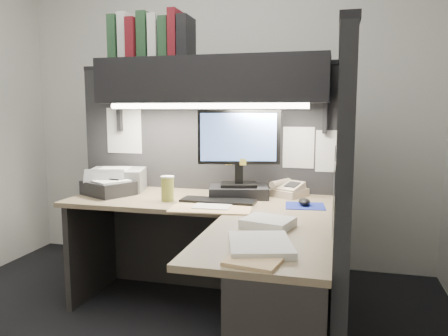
% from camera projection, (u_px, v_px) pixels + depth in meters
% --- Properties ---
extents(wall_back, '(3.50, 0.04, 2.70)m').
position_uv_depth(wall_back, '(222.00, 104.00, 3.68)').
color(wall_back, silver).
rests_on(wall_back, floor).
extents(partition_back, '(1.90, 0.06, 1.60)m').
position_uv_depth(partition_back, '(206.00, 179.00, 3.20)').
color(partition_back, black).
rests_on(partition_back, floor).
extents(partition_right, '(0.06, 1.50, 1.60)m').
position_uv_depth(partition_right, '(340.00, 209.00, 2.24)').
color(partition_right, black).
rests_on(partition_right, floor).
extents(desk, '(1.70, 1.53, 0.73)m').
position_uv_depth(desk, '(227.00, 278.00, 2.25)').
color(desk, '#847254').
rests_on(desk, floor).
extents(overhead_shelf, '(1.55, 0.34, 0.30)m').
position_uv_depth(overhead_shelf, '(211.00, 80.00, 2.91)').
color(overhead_shelf, black).
rests_on(overhead_shelf, partition_back).
extents(task_light_tube, '(1.32, 0.04, 0.04)m').
position_uv_depth(task_light_tube, '(205.00, 106.00, 2.80)').
color(task_light_tube, white).
rests_on(task_light_tube, overhead_shelf).
extents(monitor, '(0.53, 0.31, 0.58)m').
position_uv_depth(monitor, '(239.00, 163.00, 2.85)').
color(monitor, black).
rests_on(monitor, desk).
extents(keyboard, '(0.46, 0.16, 0.02)m').
position_uv_depth(keyboard, '(218.00, 201.00, 2.71)').
color(keyboard, black).
rests_on(keyboard, desk).
extents(mousepad, '(0.25, 0.24, 0.00)m').
position_uv_depth(mousepad, '(305.00, 206.00, 2.62)').
color(mousepad, navy).
rests_on(mousepad, desk).
extents(mouse, '(0.09, 0.12, 0.04)m').
position_uv_depth(mouse, '(304.00, 202.00, 2.63)').
color(mouse, black).
rests_on(mouse, mousepad).
extents(telephone, '(0.27, 0.27, 0.08)m').
position_uv_depth(telephone, '(289.00, 190.00, 2.92)').
color(telephone, beige).
rests_on(telephone, desk).
extents(coffee_cup, '(0.09, 0.09, 0.15)m').
position_uv_depth(coffee_cup, '(168.00, 189.00, 2.77)').
color(coffee_cup, '#B1AF46').
rests_on(coffee_cup, desk).
extents(printer, '(0.45, 0.41, 0.15)m').
position_uv_depth(printer, '(117.00, 180.00, 3.14)').
color(printer, gray).
rests_on(printer, desk).
extents(notebook_stack, '(0.39, 0.37, 0.09)m').
position_uv_depth(notebook_stack, '(108.00, 188.00, 2.97)').
color(notebook_stack, black).
rests_on(notebook_stack, desk).
extents(open_folder, '(0.50, 0.35, 0.01)m').
position_uv_depth(open_folder, '(212.00, 208.00, 2.57)').
color(open_folder, '#DCB37B').
rests_on(open_folder, desk).
extents(paper_stack_a, '(0.27, 0.25, 0.04)m').
position_uv_depth(paper_stack_a, '(268.00, 223.00, 2.15)').
color(paper_stack_a, white).
rests_on(paper_stack_a, desk).
extents(paper_stack_b, '(0.33, 0.38, 0.03)m').
position_uv_depth(paper_stack_b, '(260.00, 245.00, 1.82)').
color(paper_stack_b, white).
rests_on(paper_stack_b, desk).
extents(manila_stack, '(0.24, 0.29, 0.01)m').
position_uv_depth(manila_stack, '(258.00, 258.00, 1.69)').
color(manila_stack, '#DCB37B').
rests_on(manila_stack, desk).
extents(binder_row, '(0.58, 0.25, 0.31)m').
position_uv_depth(binder_row, '(152.00, 38.00, 2.98)').
color(binder_row, '#23462A').
rests_on(binder_row, overhead_shelf).
extents(pinned_papers, '(1.76, 1.31, 0.51)m').
position_uv_depth(pinned_papers, '(249.00, 150.00, 2.71)').
color(pinned_papers, white).
rests_on(pinned_papers, partition_back).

